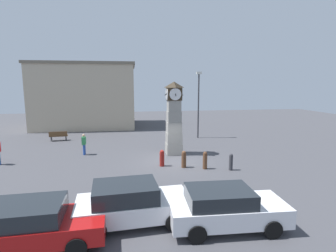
# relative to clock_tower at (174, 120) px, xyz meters

# --- Properties ---
(ground_plane) EXTENTS (68.09, 68.09, 0.00)m
(ground_plane) POSITION_rel_clock_tower_xyz_m (-0.55, -2.19, -2.62)
(ground_plane) COLOR #424247
(clock_tower) EXTENTS (1.41, 1.35, 5.42)m
(clock_tower) POSITION_rel_clock_tower_xyz_m (0.00, 0.00, 0.00)
(clock_tower) COLOR gray
(clock_tower) RESTS_ON ground_plane
(bollard_near_tower) EXTENTS (0.23, 0.23, 1.04)m
(bollard_near_tower) POSITION_rel_clock_tower_xyz_m (2.75, -4.35, -2.09)
(bollard_near_tower) COLOR #333338
(bollard_near_tower) RESTS_ON ground_plane
(bollard_mid_row) EXTENTS (0.27, 0.27, 1.11)m
(bollard_mid_row) POSITION_rel_clock_tower_xyz_m (1.25, -3.86, -2.06)
(bollard_mid_row) COLOR brown
(bollard_mid_row) RESTS_ON ground_plane
(bollard_far_row) EXTENTS (0.30, 0.30, 1.08)m
(bollard_far_row) POSITION_rel_clock_tower_xyz_m (0.02, -3.36, -2.07)
(bollard_far_row) COLOR brown
(bollard_far_row) RESTS_ON ground_plane
(bollard_end_row) EXTENTS (0.30, 0.30, 1.07)m
(bollard_end_row) POSITION_rel_clock_tower_xyz_m (-1.31, -2.85, -2.08)
(bollard_end_row) COLOR maroon
(bollard_end_row) RESTS_ON ground_plane
(car_navy_sedan) EXTENTS (4.48, 2.15, 1.45)m
(car_navy_sedan) POSITION_rel_clock_tower_xyz_m (-6.65, -10.51, -1.87)
(car_navy_sedan) COLOR #A51111
(car_navy_sedan) RESTS_ON ground_plane
(car_near_tower) EXTENTS (4.40, 2.24, 1.55)m
(car_near_tower) POSITION_rel_clock_tower_xyz_m (-3.44, -9.59, -1.83)
(car_near_tower) COLOR silver
(car_near_tower) RESTS_ON ground_plane
(car_by_building) EXTENTS (4.34, 2.13, 1.48)m
(car_by_building) POSITION_rel_clock_tower_xyz_m (-0.06, -10.48, -1.86)
(car_by_building) COLOR silver
(car_by_building) RESTS_ON ground_plane
(bench) EXTENTS (1.64, 0.68, 0.90)m
(bench) POSITION_rel_clock_tower_xyz_m (-9.78, 6.32, -2.09)
(bench) COLOR brown
(bench) RESTS_ON ground_plane
(pedestrian_crossing_lot) EXTENTS (0.28, 0.42, 1.57)m
(pedestrian_crossing_lot) POSITION_rel_clock_tower_xyz_m (-6.67, 0.85, -1.73)
(pedestrian_crossing_lot) COLOR #264CA5
(pedestrian_crossing_lot) RESTS_ON ground_plane
(street_lamp_near_road) EXTENTS (0.50, 0.24, 6.42)m
(street_lamp_near_road) POSITION_rel_clock_tower_xyz_m (3.47, 5.56, 1.09)
(street_lamp_near_road) COLOR #333338
(street_lamp_near_road) RESTS_ON ground_plane
(warehouse_blue_far) EXTENTS (12.11, 9.30, 7.70)m
(warehouse_blue_far) POSITION_rel_clock_tower_xyz_m (-8.19, 15.07, 1.24)
(warehouse_blue_far) COLOR #B7A88E
(warehouse_blue_far) RESTS_ON ground_plane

